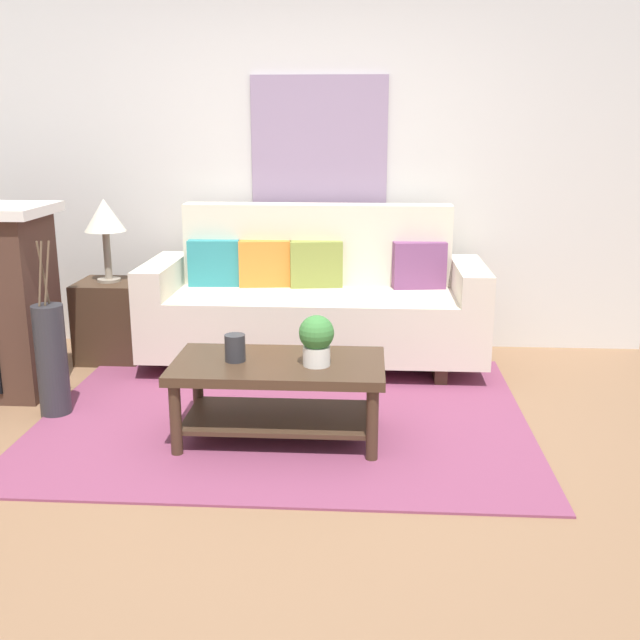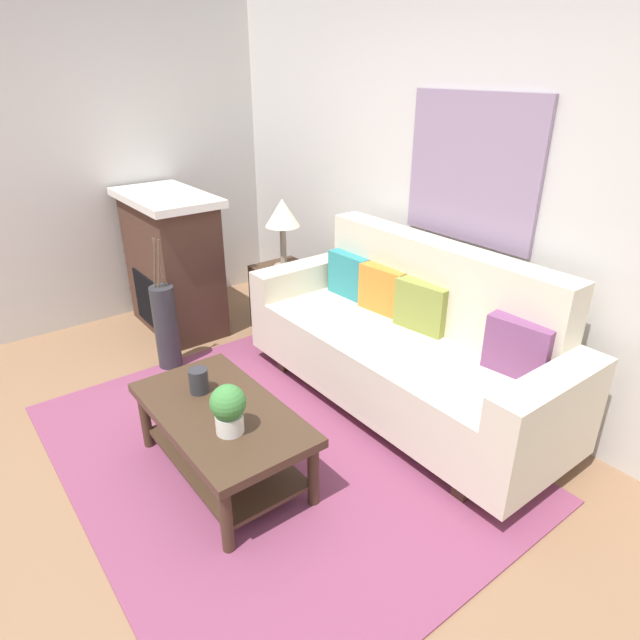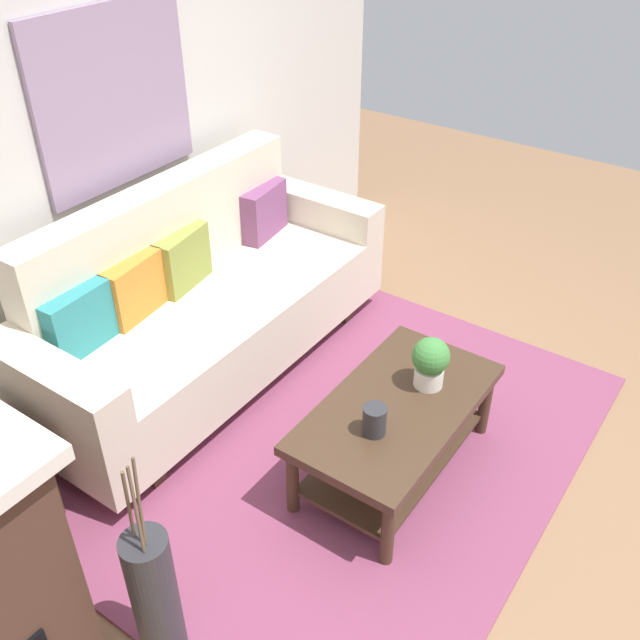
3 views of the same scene
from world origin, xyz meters
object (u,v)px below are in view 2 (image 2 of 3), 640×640
object	(u,v)px
potted_plant_tabletop	(228,408)
fireplace	(173,262)
side_table	(285,298)
couch	(406,346)
tabletop_vase	(199,381)
floor_vase	(166,328)
framed_painting	(471,169)
throw_pillow_teal	(350,275)
throw_pillow_plum	(518,348)
throw_pillow_olive	(422,306)
table_lamp	(282,216)
coffee_table	(222,427)
throw_pillow_orange	(384,290)

from	to	relation	value
potted_plant_tabletop	fireplace	xyz separation A→B (m)	(-2.15, 0.66, 0.02)
potted_plant_tabletop	side_table	xyz separation A→B (m)	(-1.54, 1.37, -0.29)
couch	tabletop_vase	distance (m)	1.34
couch	floor_vase	size ratio (longest dim) A/B	3.50
framed_painting	couch	bearing A→B (deg)	-90.00
tabletop_vase	framed_painting	size ratio (longest dim) A/B	0.15
throw_pillow_teal	fireplace	world-z (taller)	fireplace
throw_pillow_teal	framed_painting	distance (m)	1.14
throw_pillow_plum	potted_plant_tabletop	bearing A→B (deg)	-112.41
throw_pillow_teal	fireplace	size ratio (longest dim) A/B	0.31
throw_pillow_olive	throw_pillow_plum	world-z (taller)	same
table_lamp	fireplace	bearing A→B (deg)	-130.53
throw_pillow_plum	fireplace	size ratio (longest dim) A/B	0.31
side_table	throw_pillow_plum	bearing A→B (deg)	2.74
tabletop_vase	framed_painting	bearing A→B (deg)	79.69
throw_pillow_teal	throw_pillow_olive	xyz separation A→B (m)	(0.71, 0.00, 0.00)
throw_pillow_plum	table_lamp	bearing A→B (deg)	-177.26
coffee_table	table_lamp	world-z (taller)	table_lamp
throw_pillow_teal	tabletop_vase	bearing A→B (deg)	-74.76
throw_pillow_orange	throw_pillow_plum	world-z (taller)	same
throw_pillow_orange	throw_pillow_olive	size ratio (longest dim) A/B	1.00
throw_pillow_teal	potted_plant_tabletop	distance (m)	1.69
throw_pillow_olive	side_table	distance (m)	1.49
couch	floor_vase	xyz separation A→B (m)	(-1.42, -1.05, -0.11)
table_lamp	potted_plant_tabletop	bearing A→B (deg)	-41.64
couch	coffee_table	bearing A→B (deg)	-94.31
throw_pillow_teal	side_table	world-z (taller)	throw_pillow_teal
fireplace	side_table	bearing A→B (deg)	49.47
tabletop_vase	table_lamp	world-z (taller)	table_lamp
side_table	framed_painting	bearing A→B (deg)	17.17
side_table	fireplace	distance (m)	0.98
couch	throw_pillow_olive	xyz separation A→B (m)	(-0.00, 0.13, 0.25)
side_table	fireplace	bearing A→B (deg)	-130.53
throw_pillow_teal	potted_plant_tabletop	bearing A→B (deg)	-61.02
throw_pillow_orange	throw_pillow_olive	bearing A→B (deg)	0.00
couch	fireplace	world-z (taller)	fireplace
side_table	framed_painting	world-z (taller)	framed_painting
throw_pillow_orange	table_lamp	size ratio (longest dim) A/B	0.63
throw_pillow_plum	table_lamp	size ratio (longest dim) A/B	0.63
throw_pillow_orange	tabletop_vase	xyz separation A→B (m)	(0.03, -1.43, -0.18)
throw_pillow_teal	floor_vase	bearing A→B (deg)	-121.16
potted_plant_tabletop	framed_painting	xyz separation A→B (m)	(-0.10, 1.81, 0.93)
side_table	floor_vase	world-z (taller)	floor_vase
potted_plant_tabletop	framed_painting	distance (m)	2.04
throw_pillow_orange	potted_plant_tabletop	xyz separation A→B (m)	(0.46, -1.47, -0.11)
throw_pillow_olive	coffee_table	size ratio (longest dim) A/B	0.33
floor_vase	side_table	bearing A→B (deg)	90.86
throw_pillow_orange	potted_plant_tabletop	size ratio (longest dim) A/B	1.37
throw_pillow_orange	coffee_table	world-z (taller)	throw_pillow_orange
table_lamp	framed_painting	bearing A→B (deg)	17.17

